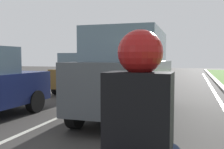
% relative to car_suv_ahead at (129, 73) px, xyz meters
% --- Properties ---
extents(ground_plane, '(60.00, 60.00, 0.00)m').
position_rel_car_suv_ahead_xyz_m(ground_plane, '(-1.03, 4.50, -1.17)').
color(ground_plane, '#383533').
extents(lane_line_center, '(0.12, 32.00, 0.01)m').
position_rel_car_suv_ahead_xyz_m(lane_line_center, '(-1.73, 4.50, -1.16)').
color(lane_line_center, silver).
rests_on(lane_line_center, ground).
extents(lane_line_right_edge, '(0.12, 32.00, 0.01)m').
position_rel_car_suv_ahead_xyz_m(lane_line_right_edge, '(2.57, 4.50, -1.16)').
color(lane_line_right_edge, silver).
rests_on(lane_line_right_edge, ground).
extents(car_suv_ahead, '(2.03, 4.53, 2.28)m').
position_rel_car_suv_ahead_xyz_m(car_suv_ahead, '(0.00, 0.00, 0.00)').
color(car_suv_ahead, '#474C51').
rests_on(car_suv_ahead, ground).
extents(car_hatchback_far, '(1.75, 3.71, 1.78)m').
position_rel_car_suv_ahead_xyz_m(car_hatchback_far, '(-3.19, 4.17, -0.28)').
color(car_hatchback_far, brown).
rests_on(car_hatchback_far, ground).
extents(rider_person, '(0.50, 0.40, 1.16)m').
position_rel_car_suv_ahead_xyz_m(rider_person, '(1.31, -5.01, 0.02)').
color(rider_person, black).
rests_on(rider_person, ground).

